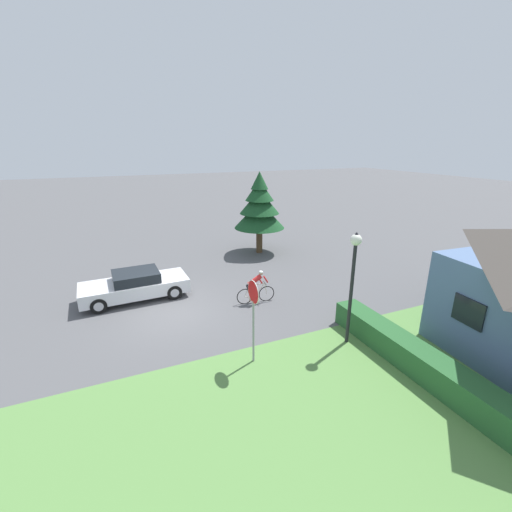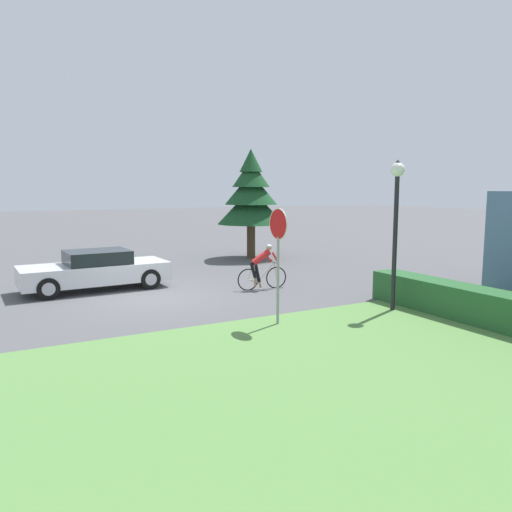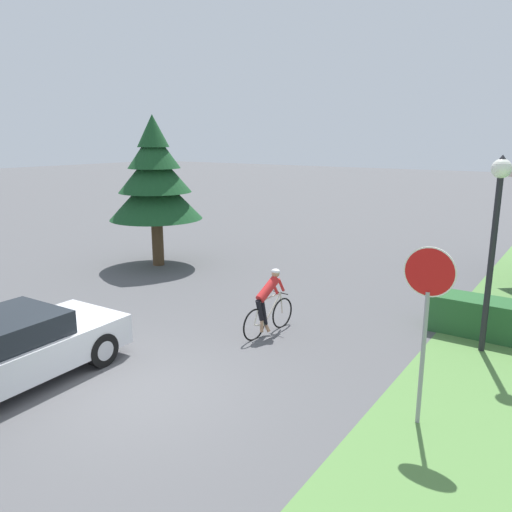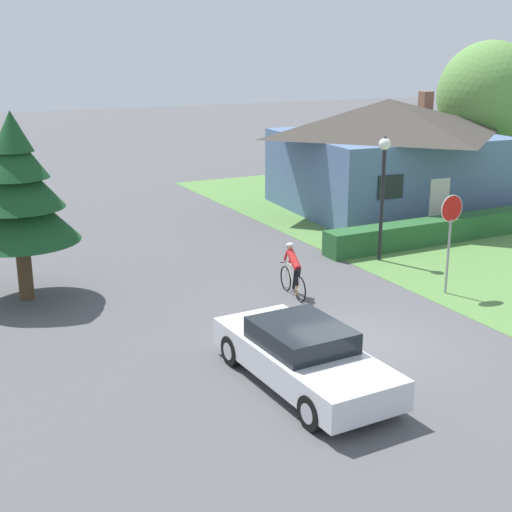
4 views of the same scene
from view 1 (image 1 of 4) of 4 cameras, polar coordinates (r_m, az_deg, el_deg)
name	(u,v)px [view 1 (image 1 of 4)]	position (r m, az deg, el deg)	size (l,w,h in m)	color
ground_plane	(172,314)	(15.37, -13.77, -9.29)	(140.00, 140.00, 0.00)	#515154
hedge_row	(471,396)	(11.63, 32.22, -19.19)	(11.00, 0.90, 0.88)	#285B2D
sedan_left_lane	(135,285)	(17.00, -19.48, -4.64)	(2.09, 4.85, 1.33)	silver
cyclist	(255,288)	(15.62, -0.10, -5.27)	(0.44, 1.79, 1.55)	black
stop_sign	(253,305)	(10.98, -0.45, -8.12)	(0.78, 0.07, 2.93)	gray
street_lamp	(354,266)	(12.18, 15.96, -1.58)	(0.39, 0.39, 4.19)	black
conifer_tall_near	(259,207)	(22.28, 0.58, 8.22)	(3.27, 3.27, 5.31)	#4C3823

